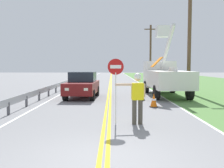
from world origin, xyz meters
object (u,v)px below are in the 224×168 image
at_px(traffic_cone_lead, 154,101).
at_px(utility_pole_near, 190,39).
at_px(flagger_worker, 138,95).
at_px(traffic_cone_tail, 140,91).
at_px(utility_pole_mid, 151,52).
at_px(traffic_cone_mid, 142,95).
at_px(stop_sign_paddle, 116,77).
at_px(utility_bucket_truck, 165,76).
at_px(oncoming_sedan_nearest, 83,85).

bearing_deg(traffic_cone_lead, utility_pole_near, 60.95).
bearing_deg(traffic_cone_lead, flagger_worker, -107.61).
distance_m(flagger_worker, traffic_cone_tail, 8.95).
distance_m(traffic_cone_lead, traffic_cone_tail, 5.00).
distance_m(utility_pole_near, utility_pole_mid, 17.12).
bearing_deg(traffic_cone_lead, traffic_cone_mid, 96.55).
bearing_deg(utility_pole_mid, stop_sign_paddle, -100.93).
xyz_separation_m(utility_pole_mid, traffic_cone_mid, (-3.71, -21.27, -3.82)).
relative_size(traffic_cone_lead, traffic_cone_tail, 1.00).
height_order(utility_bucket_truck, utility_pole_mid, utility_pole_mid).
relative_size(stop_sign_paddle, utility_bucket_truck, 0.34).
height_order(utility_pole_mid, traffic_cone_lead, utility_pole_mid).
distance_m(traffic_cone_lead, traffic_cone_mid, 2.69).
xyz_separation_m(flagger_worker, traffic_cone_tail, (1.08, 8.86, -0.71)).
bearing_deg(oncoming_sedan_nearest, flagger_worker, -69.70).
bearing_deg(flagger_worker, utility_pole_near, 64.85).
height_order(stop_sign_paddle, traffic_cone_lead, stop_sign_paddle).
distance_m(stop_sign_paddle, utility_pole_near, 12.48).
bearing_deg(stop_sign_paddle, flagger_worker, 7.13).
xyz_separation_m(utility_pole_near, traffic_cone_mid, (-4.10, -4.15, -3.81)).
bearing_deg(oncoming_sedan_nearest, traffic_cone_mid, -16.66).
distance_m(stop_sign_paddle, traffic_cone_mid, 6.98).
xyz_separation_m(flagger_worker, utility_bucket_truck, (2.84, 9.22, 0.35)).
bearing_deg(stop_sign_paddle, traffic_cone_mid, 75.76).
relative_size(utility_bucket_truck, traffic_cone_mid, 9.77).
relative_size(oncoming_sedan_nearest, traffic_cone_lead, 5.98).
distance_m(flagger_worker, utility_pole_mid, 28.36).
xyz_separation_m(stop_sign_paddle, utility_bucket_truck, (3.60, 9.31, -0.31)).
relative_size(utility_pole_mid, traffic_cone_mid, 11.35).
xyz_separation_m(stop_sign_paddle, oncoming_sedan_nearest, (-2.07, 7.75, -0.88)).
bearing_deg(traffic_cone_lead, traffic_cone_tail, 91.65).
height_order(stop_sign_paddle, traffic_cone_tail, stop_sign_paddle).
bearing_deg(utility_bucket_truck, traffic_cone_mid, -125.63).
distance_m(utility_bucket_truck, oncoming_sedan_nearest, 5.91).
bearing_deg(stop_sign_paddle, traffic_cone_lead, 63.31).
distance_m(flagger_worker, stop_sign_paddle, 1.02).
height_order(oncoming_sedan_nearest, traffic_cone_mid, oncoming_sedan_nearest).
xyz_separation_m(oncoming_sedan_nearest, utility_pole_near, (7.85, 3.03, 3.31)).
bearing_deg(flagger_worker, stop_sign_paddle, -172.87).
bearing_deg(utility_pole_mid, traffic_cone_mid, -99.88).
xyz_separation_m(oncoming_sedan_nearest, traffic_cone_lead, (4.06, -3.80, -0.50)).
relative_size(utility_pole_near, traffic_cone_lead, 11.33).
distance_m(utility_pole_mid, traffic_cone_mid, 21.92).
relative_size(oncoming_sedan_nearest, traffic_cone_mid, 5.98).
xyz_separation_m(flagger_worker, traffic_cone_mid, (0.92, 6.54, -0.71)).
relative_size(stop_sign_paddle, traffic_cone_mid, 3.33).
bearing_deg(flagger_worker, traffic_cone_tail, 83.04).
distance_m(flagger_worker, oncoming_sedan_nearest, 8.17).
xyz_separation_m(flagger_worker, utility_pole_mid, (4.62, 27.80, 3.11)).
distance_m(flagger_worker, traffic_cone_mid, 6.64).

